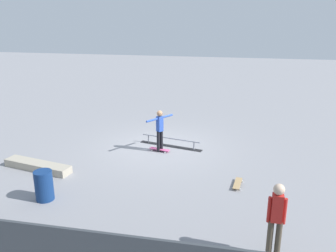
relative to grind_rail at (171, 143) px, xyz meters
name	(u,v)px	position (x,y,z in m)	size (l,w,h in m)	color
ground_plane	(160,147)	(0.40, 0.18, -0.15)	(60.00, 60.00, 0.00)	gray
grind_rail	(171,143)	(0.00, 0.00, 0.00)	(2.60, 0.81, 0.36)	black
skate_ledge	(38,166)	(3.97, 3.04, -0.03)	(2.49, 0.50, 0.25)	#B2A893
skater_main	(160,128)	(0.29, 0.61, 0.78)	(0.79, 1.11, 1.61)	black
skateboard_main	(160,149)	(0.31, 0.59, -0.08)	(0.82, 0.39, 0.09)	#E05993
bystander_red_shirt	(276,217)	(-3.46, 6.12, 0.83)	(0.39, 0.24, 1.74)	brown
loose_skateboard_natural	(238,183)	(-2.66, 2.89, -0.08)	(0.33, 0.82, 0.09)	tan
trash_bin	(44,186)	(2.68, 4.83, 0.28)	(0.51, 0.51, 0.87)	navy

